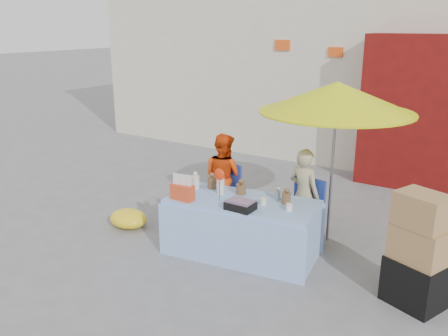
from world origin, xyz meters
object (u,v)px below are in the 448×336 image
Objects in this scene: chair_left at (219,205)px; vendor_orange at (224,177)px; vendor_beige at (304,195)px; umbrella at (337,98)px; chair_right at (298,224)px; market_table at (241,226)px; box_stack at (418,255)px.

vendor_orange is at bearing 105.09° from chair_left.
chair_left is at bearing 19.69° from vendor_beige.
vendor_orange is (-0.00, 0.13, 0.39)m from chair_left.
umbrella reaches higher than chair_left.
umbrella is (0.30, 0.28, 1.64)m from chair_right.
vendor_beige reaches higher than market_table.
vendor_beige is (-0.00, 0.13, 0.37)m from chair_right.
chair_right is 0.71× the size of box_stack.
chair_right is 1.75m from box_stack.
chair_right is at bearing -136.15° from umbrella.
market_table is 2.06m from box_stack.
box_stack is at bearing -9.08° from chair_right.
market_table is 2.30× the size of chair_right.
chair_left is 0.66× the size of vendor_orange.
box_stack is at bearing 0.41° from chair_left.
market_table is 0.94× the size of umbrella.
umbrella is (0.30, 0.15, 1.27)m from vendor_beige.
chair_left is at bearing 130.68° from market_table.
market_table reaches higher than chair_right.
vendor_orange is at bearing -172.61° from chair_right.
umbrella is (0.76, 0.96, 1.53)m from market_table.
vendor_orange is 2.00m from umbrella.
vendor_orange is 1.25m from vendor_beige.
umbrella is 1.74× the size of box_stack.
vendor_beige is at bearing 105.09° from chair_right.
box_stack is (1.29, -0.95, -1.34)m from umbrella.
box_stack is (2.84, -0.80, -0.09)m from vendor_orange.
vendor_beige is 1.04× the size of box_stack.
market_table is at bearing -128.35° from umbrella.
vendor_beige is (1.25, 0.13, 0.37)m from chair_left.
box_stack reaches higher than chair_right.
market_table is at bearing -110.93° from chair_right.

